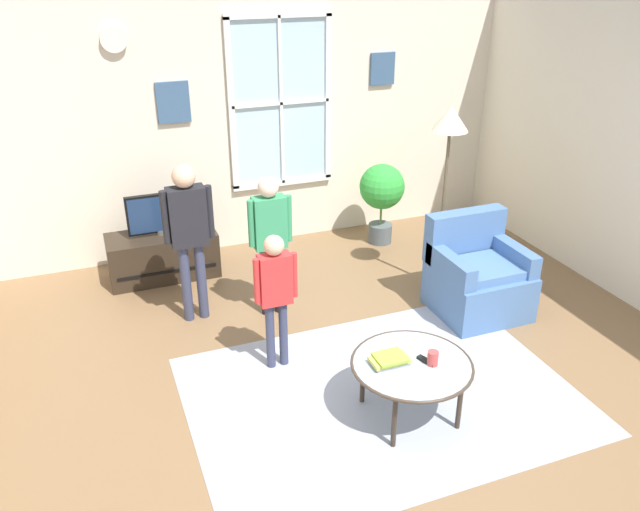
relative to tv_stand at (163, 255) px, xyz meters
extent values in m
cube|color=brown|center=(1.14, -2.59, -0.24)|extent=(6.18, 6.74, 0.02)
cube|color=beige|center=(1.14, 0.53, 1.14)|extent=(5.58, 0.12, 2.73)
cube|color=silver|center=(1.41, 0.46, 1.31)|extent=(1.05, 0.02, 1.73)
cube|color=white|center=(1.41, 0.44, 2.17)|extent=(1.11, 0.04, 0.06)
cube|color=white|center=(1.41, 0.44, 0.44)|extent=(1.11, 0.04, 0.06)
cube|color=white|center=(0.89, 0.44, 1.31)|extent=(0.06, 0.04, 1.73)
cube|color=white|center=(1.94, 0.44, 1.31)|extent=(0.06, 0.04, 1.73)
cube|color=white|center=(1.41, 0.44, 1.31)|extent=(0.03, 0.04, 1.73)
cube|color=white|center=(1.41, 0.44, 1.31)|extent=(1.05, 0.04, 0.03)
cube|color=#38567A|center=(0.31, 0.45, 1.40)|extent=(0.32, 0.03, 0.40)
cube|color=#38567A|center=(2.57, 0.45, 1.58)|extent=(0.28, 0.03, 0.34)
cylinder|color=silver|center=(-0.17, 0.44, 2.01)|extent=(0.24, 0.04, 0.24)
cube|color=#999EAD|center=(1.19, -2.51, -0.22)|extent=(2.79, 2.04, 0.01)
cube|color=#2D2319|center=(0.00, 0.00, 0.00)|extent=(1.05, 0.47, 0.46)
cube|color=black|center=(0.00, -0.24, -0.07)|extent=(0.95, 0.02, 0.02)
cylinder|color=#4C4C4C|center=(0.00, 0.00, 0.25)|extent=(0.08, 0.08, 0.05)
cube|color=black|center=(0.00, 0.00, 0.45)|extent=(0.60, 0.05, 0.39)
cube|color=navy|center=(0.00, -0.03, 0.45)|extent=(0.56, 0.01, 0.35)
cube|color=#476B9E|center=(2.53, -1.73, -0.02)|extent=(0.76, 0.72, 0.42)
cube|color=#476B9E|center=(2.53, -1.43, 0.42)|extent=(0.76, 0.16, 0.45)
cube|color=#476B9E|center=(2.21, -1.73, 0.29)|extent=(0.12, 0.65, 0.20)
cube|color=#476B9E|center=(2.85, -1.73, 0.29)|extent=(0.12, 0.65, 0.20)
cube|color=#4D73AA|center=(2.53, -1.78, 0.23)|extent=(0.61, 0.50, 0.08)
cylinder|color=#99B2B7|center=(1.28, -2.77, 0.20)|extent=(0.82, 0.82, 0.02)
torus|color=#3F3328|center=(1.28, -2.77, 0.20)|extent=(0.84, 0.84, 0.02)
cylinder|color=#33281E|center=(1.03, -2.53, -0.02)|extent=(0.04, 0.04, 0.42)
cylinder|color=#33281E|center=(1.52, -2.53, -0.02)|extent=(0.04, 0.04, 0.42)
cylinder|color=#33281E|center=(1.03, -3.02, -0.02)|extent=(0.04, 0.04, 0.42)
cylinder|color=#33281E|center=(1.52, -3.02, -0.02)|extent=(0.04, 0.04, 0.42)
cube|color=#8E8F9C|center=(1.13, -2.72, 0.22)|extent=(0.24, 0.14, 0.02)
cube|color=#C3BD50|center=(1.13, -2.72, 0.24)|extent=(0.27, 0.15, 0.02)
cube|color=#8CBE39|center=(1.13, -2.72, 0.26)|extent=(0.21, 0.18, 0.02)
cylinder|color=#BF3F3F|center=(1.40, -2.84, 0.26)|extent=(0.08, 0.08, 0.10)
cube|color=black|center=(1.37, -2.80, 0.22)|extent=(0.09, 0.15, 0.02)
cylinder|color=#333851|center=(0.07, -0.92, 0.13)|extent=(0.09, 0.09, 0.72)
cylinder|color=#333851|center=(0.21, -0.92, 0.13)|extent=(0.09, 0.09, 0.72)
cube|color=black|center=(0.14, -0.92, 0.75)|extent=(0.31, 0.16, 0.51)
sphere|color=#D8AD8C|center=(0.14, -0.92, 1.10)|extent=(0.20, 0.20, 0.20)
cylinder|color=black|center=(-0.04, -0.94, 0.77)|extent=(0.06, 0.06, 0.46)
cylinder|color=black|center=(0.32, -0.94, 0.77)|extent=(0.06, 0.06, 0.46)
cylinder|color=black|center=(0.74, -1.07, 0.10)|extent=(0.08, 0.08, 0.65)
cylinder|color=black|center=(0.86, -1.07, 0.10)|extent=(0.08, 0.08, 0.65)
cube|color=#338C59|center=(0.80, -1.07, 0.65)|extent=(0.28, 0.15, 0.46)
sphere|color=beige|center=(0.80, -1.07, 0.97)|extent=(0.18, 0.18, 0.18)
cylinder|color=#338C59|center=(0.64, -1.09, 0.68)|extent=(0.06, 0.06, 0.42)
cylinder|color=#338C59|center=(0.97, -1.09, 0.68)|extent=(0.06, 0.06, 0.42)
cylinder|color=#333851|center=(0.54, -1.87, 0.06)|extent=(0.07, 0.07, 0.57)
cylinder|color=#333851|center=(0.65, -1.87, 0.06)|extent=(0.07, 0.07, 0.57)
cube|color=red|center=(0.59, -1.87, 0.54)|extent=(0.24, 0.13, 0.40)
sphere|color=#D8AD8C|center=(0.59, -1.87, 0.82)|extent=(0.15, 0.15, 0.15)
cylinder|color=red|center=(0.45, -1.89, 0.56)|extent=(0.05, 0.05, 0.36)
cylinder|color=red|center=(0.74, -1.89, 0.56)|extent=(0.05, 0.05, 0.36)
cylinder|color=#4C565B|center=(2.39, -0.03, -0.12)|extent=(0.26, 0.26, 0.21)
cylinder|color=#4C7238|center=(2.39, -0.03, 0.08)|extent=(0.02, 0.02, 0.20)
sphere|color=green|center=(2.39, -0.03, 0.43)|extent=(0.49, 0.49, 0.49)
cylinder|color=black|center=(2.45, -1.16, -0.21)|extent=(0.26, 0.26, 0.03)
cylinder|color=brown|center=(2.45, -1.16, 0.55)|extent=(0.03, 0.03, 1.55)
cone|color=beige|center=(2.45, -1.16, 1.42)|extent=(0.32, 0.32, 0.22)
camera|label=1|loc=(-0.61, -5.91, 2.76)|focal=35.93mm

